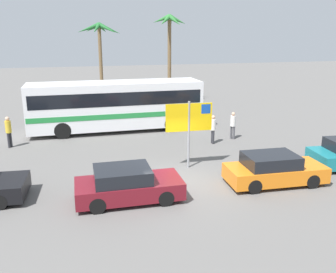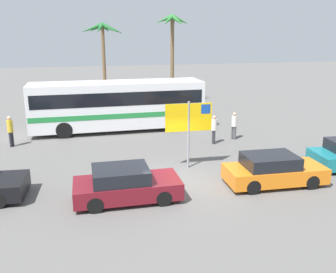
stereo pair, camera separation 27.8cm
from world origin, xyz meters
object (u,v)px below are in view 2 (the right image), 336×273
at_px(bus_front_coach, 118,103).
at_px(car_maroon, 126,184).
at_px(pedestrian_near_sign, 10,129).
at_px(ferry_sign, 190,120).
at_px(car_orange, 273,170).
at_px(pedestrian_by_bus, 234,124).
at_px(pedestrian_crossing_lot, 214,127).

height_order(bus_front_coach, car_maroon, bus_front_coach).
relative_size(car_maroon, pedestrian_near_sign, 2.29).
bearing_deg(bus_front_coach, ferry_sign, -72.73).
bearing_deg(car_orange, car_maroon, -177.04).
relative_size(bus_front_coach, ferry_sign, 3.46).
bearing_deg(pedestrian_by_bus, car_maroon, -174.34).
bearing_deg(ferry_sign, car_maroon, -137.66).
height_order(bus_front_coach, car_orange, bus_front_coach).
distance_m(bus_front_coach, car_maroon, 10.85).
bearing_deg(pedestrian_by_bus, car_orange, -137.00).
relative_size(car_orange, car_maroon, 1.04).
xyz_separation_m(bus_front_coach, car_orange, (5.31, -10.73, -1.15)).
distance_m(pedestrian_crossing_lot, pedestrian_by_bus, 1.63).
bearing_deg(pedestrian_by_bus, pedestrian_crossing_lot, 164.66).
relative_size(pedestrian_crossing_lot, pedestrian_near_sign, 0.95).
height_order(car_orange, pedestrian_crossing_lot, pedestrian_crossing_lot).
relative_size(ferry_sign, pedestrian_by_bus, 1.94).
relative_size(bus_front_coach, pedestrian_crossing_lot, 6.60).
bearing_deg(pedestrian_by_bus, bus_front_coach, 112.14).
relative_size(pedestrian_near_sign, pedestrian_by_bus, 1.07).
relative_size(pedestrian_crossing_lot, pedestrian_by_bus, 1.01).
bearing_deg(pedestrian_crossing_lot, pedestrian_by_bus, 24.55).
height_order(car_orange, pedestrian_by_bus, pedestrian_by_bus).
bearing_deg(ferry_sign, bus_front_coach, 109.79).
xyz_separation_m(bus_front_coach, pedestrian_crossing_lot, (5.00, -4.50, -0.80)).
xyz_separation_m(car_orange, car_maroon, (-6.24, -0.03, 0.00)).
height_order(ferry_sign, pedestrian_crossing_lot, ferry_sign).
relative_size(ferry_sign, pedestrian_crossing_lot, 1.91).
relative_size(car_maroon, pedestrian_by_bus, 2.45).
distance_m(ferry_sign, car_orange, 4.34).
distance_m(ferry_sign, pedestrian_by_bus, 5.87).
height_order(car_maroon, pedestrian_near_sign, pedestrian_near_sign).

